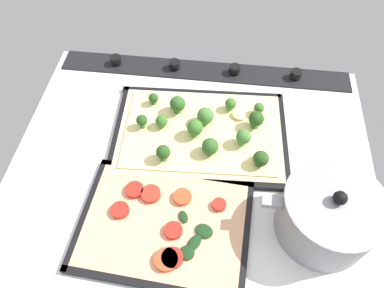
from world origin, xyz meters
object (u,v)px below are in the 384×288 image
veggie_pizza_back (165,224)px  broccoli_pizza (203,131)px  cooking_pot (328,215)px  baking_tray_back (164,225)px  baking_tray_front (200,135)px

veggie_pizza_back → broccoli_pizza: bearing=-102.9°
broccoli_pizza → veggie_pizza_back: size_ratio=1.20×
veggie_pizza_back → cooking_pot: size_ratio=1.27×
cooking_pot → baking_tray_back: bearing=6.1°
broccoli_pizza → veggie_pizza_back: broccoli_pizza is taller
broccoli_pizza → baking_tray_back: 23.13cm
broccoli_pizza → baking_tray_back: broccoli_pizza is taller
broccoli_pizza → cooking_pot: (-24.45, 19.33, 3.65)cm
cooking_pot → broccoli_pizza: bearing=-38.3°
veggie_pizza_back → cooking_pot: cooking_pot is taller
cooking_pot → veggie_pizza_back: bearing=6.0°
baking_tray_back → cooking_pot: cooking_pot is taller
baking_tray_back → cooking_pot: bearing=-173.9°
baking_tray_front → veggie_pizza_back: size_ratio=1.28×
veggie_pizza_back → cooking_pot: 30.10cm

